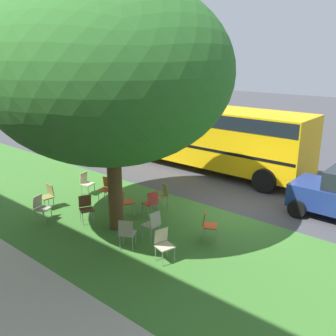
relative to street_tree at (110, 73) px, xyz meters
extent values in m
plane|color=#424247|center=(-2.20, -3.51, -4.68)|extent=(80.00, 80.00, 0.00)
cube|color=#3D752D|center=(-2.20, -0.31, -4.68)|extent=(48.00, 6.00, 0.01)
cube|color=#ADA89E|center=(-2.20, 4.09, -4.68)|extent=(48.00, 2.80, 0.01)
cylinder|color=brown|center=(0.00, 0.00, -3.16)|extent=(0.44, 0.44, 3.05)
ellipsoid|color=#2D6B28|center=(0.00, 0.00, 0.01)|extent=(6.86, 6.86, 5.07)
cube|color=#ADA393|center=(-1.30, -0.17, -4.24)|extent=(0.43, 0.44, 0.04)
cube|color=#ADA393|center=(-1.48, -0.16, -4.00)|extent=(0.11, 0.40, 0.40)
cylinder|color=gray|center=(-1.14, -0.36, -4.47)|extent=(0.02, 0.02, 0.42)
cylinder|color=gray|center=(-1.12, -0.01, -4.47)|extent=(0.02, 0.02, 0.42)
cylinder|color=gray|center=(-1.48, -0.34, -4.47)|extent=(0.02, 0.02, 0.42)
cylinder|color=gray|center=(-1.46, 0.02, -4.47)|extent=(0.02, 0.02, 0.42)
cube|color=olive|center=(-0.04, -2.05, -4.24)|extent=(0.55, 0.54, 0.04)
cube|color=olive|center=(-0.11, -2.22, -4.00)|extent=(0.40, 0.24, 0.40)
cylinder|color=gray|center=(0.20, -1.97, -4.47)|extent=(0.02, 0.02, 0.42)
cylinder|color=gray|center=(-0.13, -1.82, -4.47)|extent=(0.02, 0.02, 0.42)
cylinder|color=gray|center=(0.06, -2.28, -4.47)|extent=(0.02, 0.02, 0.42)
cylinder|color=gray|center=(-0.27, -2.13, -4.47)|extent=(0.02, 0.02, 0.42)
cube|color=#C64C1E|center=(-2.66, -1.22, -4.24)|extent=(0.56, 0.57, 0.04)
cube|color=#C64C1E|center=(-2.51, -1.12, -4.00)|extent=(0.28, 0.38, 0.40)
cylinder|color=gray|center=(-2.90, -1.15, -4.47)|extent=(0.02, 0.02, 0.42)
cylinder|color=gray|center=(-2.71, -1.46, -4.47)|extent=(0.02, 0.02, 0.42)
cylinder|color=gray|center=(-2.61, -0.97, -4.47)|extent=(0.02, 0.02, 0.42)
cylinder|color=gray|center=(-2.42, -1.28, -4.47)|extent=(0.02, 0.02, 0.42)
cube|color=#ADA393|center=(-1.16, 0.64, -4.24)|extent=(0.56, 0.56, 0.04)
cube|color=#ADA393|center=(-1.25, 0.79, -4.00)|extent=(0.39, 0.27, 0.40)
cylinder|color=gray|center=(-1.23, 0.40, -4.47)|extent=(0.02, 0.02, 0.42)
cylinder|color=gray|center=(-0.92, 0.58, -4.47)|extent=(0.02, 0.02, 0.42)
cylinder|color=gray|center=(-1.40, 0.69, -4.47)|extent=(0.02, 0.02, 0.42)
cylinder|color=gray|center=(-1.09, 0.87, -4.47)|extent=(0.02, 0.02, 0.42)
cube|color=#C64C1E|center=(0.48, -0.95, -4.24)|extent=(0.57, 0.56, 0.04)
cube|color=#C64C1E|center=(0.57, -0.79, -4.00)|extent=(0.39, 0.28, 0.40)
cylinder|color=gray|center=(0.24, -1.00, -4.47)|extent=(0.02, 0.02, 0.42)
cylinder|color=gray|center=(0.54, -1.19, -4.47)|extent=(0.02, 0.02, 0.42)
cylinder|color=gray|center=(0.41, -0.71, -4.47)|extent=(0.02, 0.02, 0.42)
cylinder|color=gray|center=(0.72, -0.89, -4.47)|extent=(0.02, 0.02, 0.42)
cube|color=#C64C1E|center=(1.96, -1.24, -4.24)|extent=(0.49, 0.47, 0.04)
cube|color=#C64C1E|center=(1.99, -1.41, -4.00)|extent=(0.41, 0.16, 0.40)
cylinder|color=gray|center=(2.10, -1.04, -4.47)|extent=(0.02, 0.02, 0.42)
cylinder|color=gray|center=(1.75, -1.10, -4.47)|extent=(0.02, 0.02, 0.42)
cylinder|color=gray|center=(2.17, -1.37, -4.47)|extent=(0.02, 0.02, 0.42)
cylinder|color=gray|center=(1.81, -1.44, -4.47)|extent=(0.02, 0.02, 0.42)
cube|color=beige|center=(-2.44, 0.54, -4.24)|extent=(0.50, 0.51, 0.04)
cube|color=beige|center=(-2.27, 0.50, -4.00)|extent=(0.19, 0.41, 0.40)
cylinder|color=gray|center=(-2.55, 0.76, -4.47)|extent=(0.02, 0.02, 0.42)
cylinder|color=gray|center=(-2.65, 0.42, -4.47)|extent=(0.02, 0.02, 0.42)
cylinder|color=gray|center=(-2.23, 0.67, -4.47)|extent=(0.02, 0.02, 0.42)
cylinder|color=gray|center=(-2.32, 0.33, -4.47)|extent=(0.02, 0.02, 0.42)
cube|color=#B7332D|center=(-0.17, -1.35, -4.24)|extent=(0.48, 0.50, 0.04)
cube|color=#B7332D|center=(-0.34, -1.31, -4.00)|extent=(0.17, 0.41, 0.40)
cylinder|color=gray|center=(-0.04, -1.57, -4.47)|extent=(0.02, 0.02, 0.42)
cylinder|color=gray|center=(0.04, -1.21, -4.47)|extent=(0.02, 0.02, 0.42)
cylinder|color=gray|center=(-0.37, -1.49, -4.47)|extent=(0.02, 0.02, 0.42)
cylinder|color=gray|center=(-0.29, -1.14, -4.47)|extent=(0.02, 0.02, 0.42)
cube|color=beige|center=(2.97, -1.24, -4.24)|extent=(0.49, 0.50, 0.04)
cube|color=beige|center=(3.15, -1.20, -4.00)|extent=(0.18, 0.41, 0.40)
cylinder|color=gray|center=(2.76, -1.11, -4.47)|extent=(0.02, 0.02, 0.42)
cylinder|color=gray|center=(2.85, -1.46, -4.47)|extent=(0.02, 0.02, 0.42)
cylinder|color=gray|center=(3.10, -1.03, -4.47)|extent=(0.02, 0.02, 0.42)
cylinder|color=gray|center=(3.18, -1.38, -4.47)|extent=(0.02, 0.02, 0.42)
cube|color=olive|center=(2.96, 0.57, -4.24)|extent=(0.44, 0.42, 0.04)
cube|color=olive|center=(2.95, 0.39, -4.00)|extent=(0.40, 0.11, 0.40)
cylinder|color=gray|center=(3.15, 0.73, -4.47)|extent=(0.02, 0.02, 0.42)
cylinder|color=gray|center=(2.79, 0.75, -4.47)|extent=(0.02, 0.02, 0.42)
cylinder|color=gray|center=(3.13, 0.39, -4.47)|extent=(0.02, 0.02, 0.42)
cylinder|color=gray|center=(2.77, 0.41, -4.47)|extent=(0.02, 0.02, 0.42)
cube|color=brown|center=(1.00, 0.35, -4.24)|extent=(0.54, 0.55, 0.04)
cube|color=brown|center=(1.16, 0.27, -4.00)|extent=(0.24, 0.40, 0.40)
cylinder|color=gray|center=(0.92, 0.58, -4.47)|extent=(0.02, 0.02, 0.42)
cylinder|color=gray|center=(0.77, 0.25, -4.47)|extent=(0.02, 0.02, 0.42)
cylinder|color=gray|center=(1.23, 0.44, -4.47)|extent=(0.02, 0.02, 0.42)
cylinder|color=gray|center=(1.08, 0.11, -4.47)|extent=(0.02, 0.02, 0.42)
cube|color=#ADA393|center=(2.15, 1.20, -4.24)|extent=(0.52, 0.53, 0.04)
cube|color=#ADA393|center=(2.32, 1.26, -4.00)|extent=(0.22, 0.40, 0.40)
cylinder|color=gray|center=(1.93, 1.31, -4.47)|extent=(0.02, 0.02, 0.42)
cylinder|color=gray|center=(2.05, 0.97, -4.47)|extent=(0.02, 0.02, 0.42)
cylinder|color=gray|center=(2.25, 1.43, -4.47)|extent=(0.02, 0.02, 0.42)
cylinder|color=gray|center=(2.37, 1.09, -4.47)|extent=(0.02, 0.02, 0.42)
cylinder|color=black|center=(-4.00, -4.34, -4.38)|extent=(0.60, 0.18, 0.60)
cylinder|color=black|center=(-4.00, -6.08, -4.38)|extent=(0.60, 0.18, 0.60)
cube|color=yellow|center=(1.90, -7.09, -3.05)|extent=(10.40, 2.44, 2.50)
cube|color=black|center=(1.90, -7.09, -3.40)|extent=(10.30, 2.46, 0.12)
cube|color=black|center=(1.90, -7.09, -2.15)|extent=(10.30, 2.46, 0.56)
cylinder|color=black|center=(5.90, -5.83, -4.20)|extent=(0.96, 0.28, 0.96)
cylinder|color=black|center=(5.90, -8.35, -4.20)|extent=(0.96, 0.28, 0.96)
cylinder|color=black|center=(-2.10, -5.83, -4.20)|extent=(0.96, 0.28, 0.96)
cylinder|color=black|center=(-2.10, -8.35, -4.20)|extent=(0.96, 0.28, 0.96)
camera|label=1|loc=(-7.94, 6.99, 0.46)|focal=39.44mm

